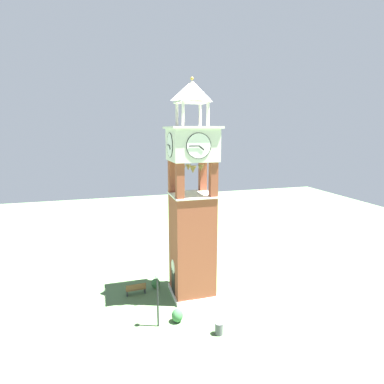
{
  "coord_description": "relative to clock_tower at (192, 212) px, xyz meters",
  "views": [
    {
      "loc": [
        22.56,
        -6.54,
        13.06
      ],
      "look_at": [
        0.0,
        0.0,
        8.44
      ],
      "focal_mm": 29.41,
      "sensor_mm": 36.0,
      "label": 1
    }
  ],
  "objects": [
    {
      "name": "park_bench",
      "position": [
        -1.15,
        -4.38,
        -6.37
      ],
      "size": [
        0.53,
        1.62,
        0.95
      ],
      "color": "brown",
      "rests_on": "ground"
    },
    {
      "name": "ground",
      "position": [
        -0.0,
        0.0,
        -6.86
      ],
      "size": [
        80.0,
        80.0,
        0.0
      ],
      "primitive_type": "plane",
      "color": "#517547"
    },
    {
      "name": "lamp_post",
      "position": [
        3.49,
        -3.4,
        -4.18
      ],
      "size": [
        0.36,
        0.36,
        3.86
      ],
      "color": "black",
      "rests_on": "ground"
    },
    {
      "name": "shrub_left_of_tower",
      "position": [
        3.37,
        -2.04,
        -6.38
      ],
      "size": [
        0.78,
        0.78,
        0.95
      ],
      "primitive_type": "ellipsoid",
      "color": "#336638",
      "rests_on": "ground"
    },
    {
      "name": "shrub_near_entry",
      "position": [
        -1.76,
        -2.67,
        -6.44
      ],
      "size": [
        0.71,
        0.71,
        0.84
      ],
      "primitive_type": "ellipsoid",
      "color": "#336638",
      "rests_on": "ground"
    },
    {
      "name": "clock_tower",
      "position": [
        0.0,
        0.0,
        0.0
      ],
      "size": [
        3.68,
        3.68,
        16.8
      ],
      "color": "brown",
      "rests_on": "ground"
    },
    {
      "name": "trash_bin",
      "position": [
        5.44,
        0.25,
        -6.46
      ],
      "size": [
        0.52,
        0.52,
        0.8
      ],
      "primitive_type": "cylinder",
      "color": "#4C4C51",
      "rests_on": "ground"
    }
  ]
}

